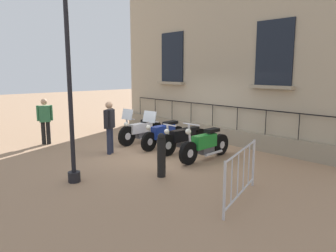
% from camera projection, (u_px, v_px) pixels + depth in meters
% --- Properties ---
extents(ground_plane, '(60.00, 60.00, 0.00)m').
position_uv_depth(ground_plane, '(161.00, 152.00, 10.23)').
color(ground_plane, '#9E7A5B').
extents(building_facade, '(0.82, 10.26, 7.82)m').
position_uv_depth(building_facade, '(222.00, 34.00, 11.47)').
color(building_facade, tan).
rests_on(building_facade, ground_plane).
extents(motorcycle_white, '(2.06, 0.57, 1.27)m').
position_uv_depth(motorcycle_white, '(141.00, 130.00, 11.43)').
color(motorcycle_white, black).
rests_on(motorcycle_white, ground_plane).
extents(motorcycle_blue, '(2.06, 0.63, 1.29)m').
position_uv_depth(motorcycle_blue, '(163.00, 134.00, 10.75)').
color(motorcycle_blue, black).
rests_on(motorcycle_blue, ground_plane).
extents(motorcycle_black, '(2.11, 0.55, 0.95)m').
position_uv_depth(motorcycle_black, '(184.00, 139.00, 10.16)').
color(motorcycle_black, black).
rests_on(motorcycle_black, ground_plane).
extents(motorcycle_green, '(2.11, 0.58, 1.12)m').
position_uv_depth(motorcycle_green, '(205.00, 145.00, 9.28)').
color(motorcycle_green, black).
rests_on(motorcycle_green, ground_plane).
extents(lamppost, '(0.36, 1.06, 5.14)m').
position_uv_depth(lamppost, '(65.00, 2.00, 6.82)').
color(lamppost, black).
rests_on(lamppost, ground_plane).
extents(crowd_barrier, '(1.87, 0.68, 1.05)m').
position_uv_depth(crowd_barrier, '(241.00, 173.00, 6.31)').
color(crowd_barrier, '#B7B7BF').
rests_on(crowd_barrier, ground_plane).
extents(bollard, '(0.21, 0.21, 1.07)m').
position_uv_depth(bollard, '(161.00, 155.00, 7.76)').
color(bollard, black).
rests_on(bollard, ground_plane).
extents(pedestrian_standing, '(0.45, 0.39, 1.61)m').
position_uv_depth(pedestrian_standing, '(110.00, 125.00, 9.88)').
color(pedestrian_standing, '#23283D').
rests_on(pedestrian_standing, ground_plane).
extents(pedestrian_walking, '(0.49, 0.34, 1.59)m').
position_uv_depth(pedestrian_walking, '(45.00, 119.00, 11.18)').
color(pedestrian_walking, black).
rests_on(pedestrian_walking, ground_plane).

